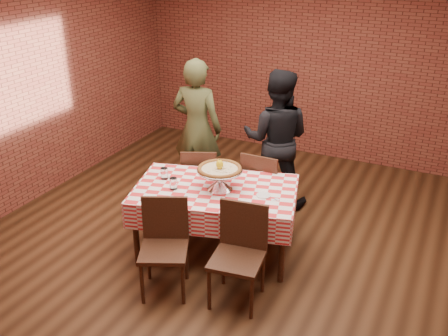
{
  "coord_description": "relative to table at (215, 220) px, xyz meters",
  "views": [
    {
      "loc": [
        2.04,
        -4.26,
        3.12
      ],
      "look_at": [
        -0.04,
        0.0,
        0.95
      ],
      "focal_mm": 40.64,
      "sensor_mm": 36.0,
      "label": 1
    }
  ],
  "objects": [
    {
      "name": "ground",
      "position": [
        0.09,
        0.11,
        -0.38
      ],
      "size": [
        6.0,
        6.0,
        0.0
      ],
      "primitive_type": "plane",
      "color": "black",
      "rests_on": "ground"
    },
    {
      "name": "back_wall",
      "position": [
        0.09,
        3.11,
        1.08
      ],
      "size": [
        5.5,
        0.0,
        5.5
      ],
      "primitive_type": "plane",
      "rotation": [
        1.57,
        0.0,
        0.0
      ],
      "color": "maroon",
      "rests_on": "ground"
    },
    {
      "name": "table",
      "position": [
        0.0,
        0.0,
        0.0
      ],
      "size": [
        1.84,
        1.38,
        0.75
      ],
      "primitive_type": "cube",
      "rotation": [
        0.0,
        0.0,
        0.26
      ],
      "color": "#422518",
      "rests_on": "ground"
    },
    {
      "name": "tablecloth",
      "position": [
        -0.0,
        0.0,
        0.24
      ],
      "size": [
        1.88,
        1.42,
        0.28
      ],
      "primitive_type": null,
      "rotation": [
        0.0,
        0.0,
        0.26
      ],
      "color": "red",
      "rests_on": "table"
    },
    {
      "name": "pizza_stand",
      "position": [
        0.04,
        0.01,
        0.49
      ],
      "size": [
        0.52,
        0.52,
        0.21
      ],
      "primitive_type": null,
      "rotation": [
        0.0,
        0.0,
        0.11
      ],
      "color": "silver",
      "rests_on": "tablecloth"
    },
    {
      "name": "pizza",
      "position": [
        0.04,
        0.01,
        0.6
      ],
      "size": [
        0.49,
        0.49,
        0.03
      ],
      "primitive_type": "cylinder",
      "rotation": [
        0.0,
        0.0,
        0.11
      ],
      "color": "beige",
      "rests_on": "pizza_stand"
    },
    {
      "name": "lemon",
      "position": [
        0.04,
        0.01,
        0.66
      ],
      "size": [
        0.08,
        0.08,
        0.1
      ],
      "primitive_type": "ellipsoid",
      "rotation": [
        0.0,
        0.0,
        0.11
      ],
      "color": "yellow",
      "rests_on": "pizza"
    },
    {
      "name": "water_glass_left",
      "position": [
        -0.38,
        -0.2,
        0.44
      ],
      "size": [
        0.1,
        0.1,
        0.12
      ],
      "primitive_type": "cylinder",
      "rotation": [
        0.0,
        0.0,
        0.26
      ],
      "color": "white",
      "rests_on": "tablecloth"
    },
    {
      "name": "water_glass_right",
      "position": [
        -0.59,
        -0.03,
        0.44
      ],
      "size": [
        0.1,
        0.1,
        0.12
      ],
      "primitive_type": "cylinder",
      "rotation": [
        0.0,
        0.0,
        0.26
      ],
      "color": "white",
      "rests_on": "tablecloth"
    },
    {
      "name": "side_plate",
      "position": [
        0.51,
        0.06,
        0.39
      ],
      "size": [
        0.18,
        0.18,
        0.01
      ],
      "primitive_type": "cylinder",
      "rotation": [
        0.0,
        0.0,
        0.26
      ],
      "color": "white",
      "rests_on": "tablecloth"
    },
    {
      "name": "sweetener_packet_a",
      "position": [
        0.64,
        0.02,
        0.39
      ],
      "size": [
        0.06,
        0.05,
        0.0
      ],
      "primitive_type": "cube",
      "rotation": [
        0.0,
        0.0,
        0.43
      ],
      "color": "white",
      "rests_on": "tablecloth"
    },
    {
      "name": "sweetener_packet_b",
      "position": [
        0.66,
        0.05,
        0.39
      ],
      "size": [
        0.06,
        0.05,
        0.0
      ],
      "primitive_type": "cube",
      "rotation": [
        0.0,
        0.0,
        -0.24
      ],
      "color": "white",
      "rests_on": "tablecloth"
    },
    {
      "name": "condiment_caddy",
      "position": [
        -0.07,
        0.29,
        0.45
      ],
      "size": [
        0.13,
        0.12,
        0.14
      ],
      "primitive_type": "cube",
      "rotation": [
        0.0,
        0.0,
        0.59
      ],
      "color": "silver",
      "rests_on": "tablecloth"
    },
    {
      "name": "chair_near_left",
      "position": [
        -0.12,
        -0.83,
        0.08
      ],
      "size": [
        0.58,
        0.58,
        0.92
      ],
      "primitive_type": null,
      "rotation": [
        0.0,
        0.0,
        0.44
      ],
      "color": "#422518",
      "rests_on": "ground"
    },
    {
      "name": "chair_near_right",
      "position": [
        0.55,
        -0.66,
        0.09
      ],
      "size": [
        0.51,
        0.51,
        0.94
      ],
      "primitive_type": null,
      "rotation": [
        0.0,
        0.0,
        0.13
      ],
      "color": "#422518",
      "rests_on": "ground"
    },
    {
      "name": "chair_far_left",
      "position": [
        -0.54,
        0.65,
        0.07
      ],
      "size": [
        0.55,
        0.55,
        0.89
      ],
      "primitive_type": null,
      "rotation": [
        0.0,
        0.0,
        3.57
      ],
      "color": "#422518",
      "rests_on": "ground"
    },
    {
      "name": "chair_far_right",
      "position": [
        0.23,
        0.81,
        0.09
      ],
      "size": [
        0.45,
        0.45,
        0.92
      ],
      "primitive_type": null,
      "rotation": [
        0.0,
        0.0,
        3.13
      ],
      "color": "#422518",
      "rests_on": "ground"
    },
    {
      "name": "diner_olive",
      "position": [
        -0.84,
        1.15,
        0.52
      ],
      "size": [
        0.69,
        0.49,
        1.8
      ],
      "primitive_type": "imported",
      "rotation": [
        0.0,
        0.0,
        3.23
      ],
      "color": "#3F4323",
      "rests_on": "ground"
    },
    {
      "name": "diner_black",
      "position": [
        0.17,
        1.33,
        0.49
      ],
      "size": [
        0.96,
        0.82,
        1.73
      ],
      "primitive_type": "imported",
      "rotation": [
        0.0,
        0.0,
        3.35
      ],
      "color": "black",
      "rests_on": "ground"
    }
  ]
}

